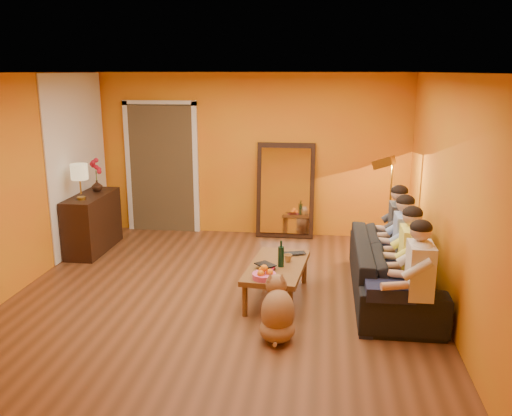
# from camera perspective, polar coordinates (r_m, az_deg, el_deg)

# --- Properties ---
(room_shell) EXTENTS (5.00, 5.50, 2.60)m
(room_shell) POSITION_cam_1_polar(r_m,az_deg,el_deg) (6.44, -3.24, 2.40)
(room_shell) COLOR brown
(room_shell) RESTS_ON ground
(white_accent) EXTENTS (0.02, 1.90, 2.58)m
(white_accent) POSITION_cam_1_polar(r_m,az_deg,el_deg) (8.51, -18.21, 4.62)
(white_accent) COLOR white
(white_accent) RESTS_ON wall_left
(doorway_recess) EXTENTS (1.06, 0.30, 2.10)m
(doorway_recess) POSITION_cam_1_polar(r_m,az_deg,el_deg) (9.19, -9.65, 4.22)
(doorway_recess) COLOR #3F2D19
(doorway_recess) RESTS_ON floor
(door_jamb_left) EXTENTS (0.08, 0.06, 2.20)m
(door_jamb_left) POSITION_cam_1_polar(r_m,az_deg,el_deg) (9.26, -13.25, 4.12)
(door_jamb_left) COLOR white
(door_jamb_left) RESTS_ON wall_back
(door_jamb_right) EXTENTS (0.08, 0.06, 2.20)m
(door_jamb_right) POSITION_cam_1_polar(r_m,az_deg,el_deg) (8.93, -6.36, 4.04)
(door_jamb_right) COLOR white
(door_jamb_right) RESTS_ON wall_back
(door_header) EXTENTS (1.22, 0.06, 0.08)m
(door_header) POSITION_cam_1_polar(r_m,az_deg,el_deg) (8.95, -10.16, 10.84)
(door_header) COLOR white
(door_header) RESTS_ON wall_back
(mirror_frame) EXTENTS (0.92, 0.27, 1.51)m
(mirror_frame) POSITION_cam_1_polar(r_m,az_deg,el_deg) (8.68, 3.12, 1.86)
(mirror_frame) COLOR black
(mirror_frame) RESTS_ON floor
(mirror_glass) EXTENTS (0.78, 0.21, 1.35)m
(mirror_glass) POSITION_cam_1_polar(r_m,az_deg,el_deg) (8.64, 3.10, 1.80)
(mirror_glass) COLOR white
(mirror_glass) RESTS_ON mirror_frame
(sideboard) EXTENTS (0.44, 1.18, 0.85)m
(sideboard) POSITION_cam_1_polar(r_m,az_deg,el_deg) (8.41, -16.82, -1.49)
(sideboard) COLOR black
(sideboard) RESTS_ON floor
(table_lamp) EXTENTS (0.24, 0.24, 0.51)m
(table_lamp) POSITION_cam_1_polar(r_m,az_deg,el_deg) (8.00, -18.03, 2.63)
(table_lamp) COLOR beige
(table_lamp) RESTS_ON sideboard
(sofa) EXTENTS (2.31, 0.90, 0.68)m
(sofa) POSITION_cam_1_polar(r_m,az_deg,el_deg) (6.65, 14.18, -6.27)
(sofa) COLOR black
(sofa) RESTS_ON floor
(coffee_table) EXTENTS (0.74, 1.27, 0.42)m
(coffee_table) POSITION_cam_1_polar(r_m,az_deg,el_deg) (6.44, 2.20, -7.74)
(coffee_table) COLOR brown
(coffee_table) RESTS_ON floor
(floor_lamp) EXTENTS (0.37, 0.34, 1.44)m
(floor_lamp) POSITION_cam_1_polar(r_m,az_deg,el_deg) (7.90, 13.92, -0.09)
(floor_lamp) COLOR #B19034
(floor_lamp) RESTS_ON floor
(dog) EXTENTS (0.42, 0.59, 0.65)m
(dog) POSITION_cam_1_polar(r_m,az_deg,el_deg) (5.49, 2.31, -10.44)
(dog) COLOR #9A6645
(dog) RESTS_ON floor
(person_far_left) EXTENTS (0.70, 0.44, 1.22)m
(person_far_left) POSITION_cam_1_polar(r_m,az_deg,el_deg) (5.65, 16.80, -7.23)
(person_far_left) COLOR beige
(person_far_left) RESTS_ON sofa
(person_mid_left) EXTENTS (0.70, 0.44, 1.22)m
(person_mid_left) POSITION_cam_1_polar(r_m,az_deg,el_deg) (6.16, 16.01, -5.37)
(person_mid_left) COLOR #EEEC4F
(person_mid_left) RESTS_ON sofa
(person_mid_right) EXTENTS (0.70, 0.44, 1.22)m
(person_mid_right) POSITION_cam_1_polar(r_m,az_deg,el_deg) (6.67, 15.33, -3.80)
(person_mid_right) COLOR #88A0D2
(person_mid_right) RESTS_ON sofa
(person_far_right) EXTENTS (0.70, 0.44, 1.22)m
(person_far_right) POSITION_cam_1_polar(r_m,az_deg,el_deg) (7.19, 14.76, -2.45)
(person_far_right) COLOR #36363B
(person_far_right) RESTS_ON sofa
(fruit_bowl) EXTENTS (0.26, 0.26, 0.16)m
(fruit_bowl) POSITION_cam_1_polar(r_m,az_deg,el_deg) (5.92, 0.86, -6.72)
(fruit_bowl) COLOR #E14F8C
(fruit_bowl) RESTS_ON coffee_table
(wine_bottle) EXTENTS (0.07, 0.07, 0.31)m
(wine_bottle) POSITION_cam_1_polar(r_m,az_deg,el_deg) (6.26, 2.65, -4.84)
(wine_bottle) COLOR black
(wine_bottle) RESTS_ON coffee_table
(tumbler) EXTENTS (0.10, 0.10, 0.09)m
(tumbler) POSITION_cam_1_polar(r_m,az_deg,el_deg) (6.45, 3.39, -5.29)
(tumbler) COLOR #B27F3F
(tumbler) RESTS_ON coffee_table
(laptop) EXTENTS (0.34, 0.27, 0.02)m
(laptop) POSITION_cam_1_polar(r_m,az_deg,el_deg) (6.67, 4.04, -4.92)
(laptop) COLOR black
(laptop) RESTS_ON coffee_table
(book_lower) EXTENTS (0.19, 0.24, 0.02)m
(book_lower) POSITION_cam_1_polar(r_m,az_deg,el_deg) (6.19, 0.38, -6.46)
(book_lower) COLOR black
(book_lower) RESTS_ON coffee_table
(book_mid) EXTENTS (0.19, 0.24, 0.02)m
(book_mid) POSITION_cam_1_polar(r_m,az_deg,el_deg) (6.19, 0.49, -6.27)
(book_mid) COLOR #B5142B
(book_mid) RESTS_ON book_lower
(book_upper) EXTENTS (0.27, 0.27, 0.02)m
(book_upper) POSITION_cam_1_polar(r_m,az_deg,el_deg) (6.17, 0.37, -6.17)
(book_upper) COLOR black
(book_upper) RESTS_ON book_mid
(vase) EXTENTS (0.16, 0.16, 0.17)m
(vase) POSITION_cam_1_polar(r_m,az_deg,el_deg) (8.52, -16.39, 2.26)
(vase) COLOR black
(vase) RESTS_ON sideboard
(flowers) EXTENTS (0.17, 0.17, 0.51)m
(flowers) POSITION_cam_1_polar(r_m,az_deg,el_deg) (8.47, -16.53, 4.18)
(flowers) COLOR #B5142B
(flowers) RESTS_ON vase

